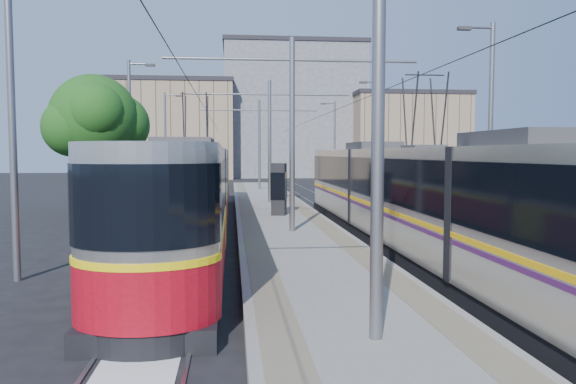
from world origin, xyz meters
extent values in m
plane|color=black|center=(0.00, 0.00, 0.00)|extent=(160.00, 160.00, 0.00)
cube|color=gray|center=(0.00, 17.00, 0.15)|extent=(4.00, 50.00, 0.30)
cube|color=gray|center=(-1.45, 17.00, 0.30)|extent=(0.70, 50.00, 0.01)
cube|color=gray|center=(1.45, 17.00, 0.30)|extent=(0.70, 50.00, 0.01)
cube|color=gray|center=(-4.32, 17.00, 0.01)|extent=(0.07, 70.00, 0.03)
cube|color=gray|center=(-2.88, 17.00, 0.01)|extent=(0.07, 70.00, 0.03)
cube|color=gray|center=(2.88, 17.00, 0.01)|extent=(0.07, 70.00, 0.03)
cube|color=gray|center=(4.32, 17.00, 0.01)|extent=(0.07, 70.00, 0.03)
cube|color=silver|center=(-3.60, -3.00, 0.01)|extent=(1.20, 5.00, 0.01)
cube|color=black|center=(-3.60, 10.45, 0.20)|extent=(2.30, 28.26, 0.40)
cube|color=beige|center=(-3.60, 10.45, 1.85)|extent=(2.40, 26.66, 2.90)
cube|color=black|center=(-3.60, 10.45, 2.35)|extent=(2.43, 26.66, 1.30)
cube|color=yellow|center=(-3.60, 10.45, 1.45)|extent=(2.43, 26.66, 0.12)
cube|color=#AB0919|center=(-3.60, 10.45, 0.95)|extent=(2.42, 26.66, 1.10)
cube|color=#2D2D30|center=(-3.60, 10.45, 3.45)|extent=(1.68, 3.00, 0.30)
cube|color=black|center=(3.60, 4.24, 0.20)|extent=(2.30, 29.86, 0.40)
cube|color=beige|center=(3.60, 4.24, 1.85)|extent=(2.40, 28.26, 2.90)
cube|color=black|center=(3.60, 4.24, 2.35)|extent=(2.43, 28.26, 1.30)
cube|color=#FFB70D|center=(3.60, 4.24, 1.45)|extent=(2.43, 28.26, 0.12)
cube|color=#47164F|center=(3.60, 4.24, 1.30)|extent=(2.43, 28.26, 0.10)
cube|color=#2D2D30|center=(3.60, 4.24, 3.45)|extent=(1.68, 3.00, 0.30)
cylinder|color=slate|center=(0.00, -4.00, 3.80)|extent=(0.20, 0.20, 7.00)
cylinder|color=slate|center=(0.00, 8.00, 3.80)|extent=(0.20, 0.20, 7.00)
cylinder|color=slate|center=(0.00, 8.00, 6.50)|extent=(9.20, 0.10, 0.10)
cylinder|color=slate|center=(0.00, 20.00, 3.80)|extent=(0.20, 0.20, 7.00)
cylinder|color=slate|center=(0.00, 20.00, 6.50)|extent=(9.20, 0.10, 0.10)
cylinder|color=slate|center=(0.00, 32.00, 3.80)|extent=(0.20, 0.20, 7.00)
cylinder|color=slate|center=(0.00, 32.00, 6.50)|extent=(9.20, 0.10, 0.10)
cylinder|color=black|center=(-3.60, 17.00, 5.55)|extent=(0.02, 70.00, 0.02)
cylinder|color=black|center=(3.60, 17.00, 5.55)|extent=(0.02, 70.00, 0.02)
cylinder|color=slate|center=(-7.50, 2.00, 4.00)|extent=(0.18, 0.18, 8.00)
cylinder|color=slate|center=(-7.50, 18.00, 4.00)|extent=(0.18, 0.18, 8.00)
cube|color=#2D2D30|center=(-6.40, 18.00, 7.75)|extent=(0.50, 0.22, 0.12)
cylinder|color=slate|center=(-7.50, 34.00, 4.00)|extent=(0.18, 0.18, 8.00)
cube|color=#2D2D30|center=(-6.40, 34.00, 7.75)|extent=(0.50, 0.22, 0.12)
cylinder|color=slate|center=(7.50, 8.00, 4.00)|extent=(0.18, 0.18, 8.00)
cube|color=#2D2D30|center=(6.40, 8.00, 7.75)|extent=(0.50, 0.22, 0.12)
cylinder|color=slate|center=(7.50, 24.00, 4.00)|extent=(0.18, 0.18, 8.00)
cube|color=#2D2D30|center=(6.40, 24.00, 7.75)|extent=(0.50, 0.22, 0.12)
cylinder|color=slate|center=(7.50, 40.00, 4.00)|extent=(0.18, 0.18, 8.00)
cube|color=#2D2D30|center=(6.40, 40.00, 7.75)|extent=(0.50, 0.22, 0.12)
cube|color=black|center=(-0.01, 13.54, 1.49)|extent=(0.81, 1.14, 2.39)
cube|color=black|center=(-0.01, 13.54, 1.65)|extent=(0.86, 1.19, 1.24)
cylinder|color=#382314|center=(-9.13, 17.19, 1.48)|extent=(0.41, 0.41, 2.96)
sphere|color=#1A4213|center=(-9.13, 17.19, 4.91)|extent=(4.44, 4.44, 4.44)
sphere|color=#1A4213|center=(-8.02, 17.93, 4.63)|extent=(3.15, 3.15, 3.15)
cube|color=gray|center=(-10.00, 60.00, 5.77)|extent=(16.00, 12.00, 11.55)
cube|color=#262328|center=(-10.00, 60.00, 11.80)|extent=(16.32, 12.24, 0.50)
cube|color=gray|center=(6.00, 64.00, 8.46)|extent=(18.00, 14.00, 16.93)
cube|color=#262328|center=(6.00, 64.00, 17.18)|extent=(18.36, 14.28, 0.50)
cube|color=gray|center=(20.00, 58.00, 5.10)|extent=(14.00, 10.00, 10.21)
cube|color=#262328|center=(20.00, 58.00, 10.46)|extent=(14.28, 10.20, 0.50)
camera|label=1|loc=(-2.20, -12.31, 3.16)|focal=35.00mm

